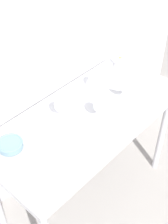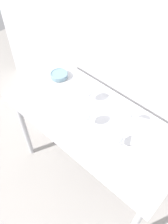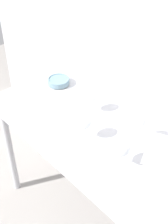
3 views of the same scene
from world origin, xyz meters
TOP-DOWN VIEW (x-y plane):
  - ground_plane at (0.00, 0.00)m, footprint 6.00×6.00m
  - back_wall at (0.00, 0.49)m, footprint 3.80×0.04m
  - steel_counter at (0.00, -0.01)m, footprint 1.40×0.65m
  - wine_glass_far_left at (-0.14, 0.09)m, footprint 0.08×0.08m
  - wine_glass_far_right at (0.22, 0.09)m, footprint 0.09×0.09m
  - wine_glass_near_right at (0.28, -0.10)m, footprint 0.09×0.09m
  - wine_glass_near_center at (0.01, -0.10)m, footprint 0.08×0.08m
  - tasting_sheet_upper at (0.36, 0.14)m, footprint 0.28×0.32m
  - tasting_sheet_lower at (-0.28, 0.03)m, footprint 0.28×0.30m
  - tasting_bowl at (-0.51, 0.13)m, footprint 0.15×0.15m

SIDE VIEW (x-z plane):
  - ground_plane at x=0.00m, z-range 0.00..0.00m
  - steel_counter at x=0.00m, z-range 0.34..1.24m
  - tasting_sheet_upper at x=0.36m, z-range 0.90..0.90m
  - tasting_sheet_lower at x=-0.28m, z-range 0.90..0.90m
  - tasting_bowl at x=-0.51m, z-range 0.90..0.95m
  - wine_glass_far_left at x=-0.14m, z-range 0.93..1.08m
  - wine_glass_near_center at x=0.01m, z-range 0.93..1.09m
  - wine_glass_near_right at x=0.28m, z-range 0.93..1.10m
  - wine_glass_far_right at x=0.22m, z-range 0.94..1.12m
  - back_wall at x=0.00m, z-range 0.00..2.60m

